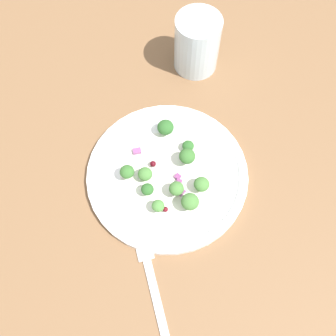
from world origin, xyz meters
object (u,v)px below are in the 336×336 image
object	(u,v)px
plate	(168,173)
broccoli_floret_1	(127,172)
fork	(154,291)
broccoli_floret_0	(166,127)
broccoli_floret_2	(202,184)
water_glass	(197,44)

from	to	relation	value
plate	broccoli_floret_1	bearing A→B (deg)	35.93
broccoli_floret_1	fork	bearing A→B (deg)	131.82
broccoli_floret_0	broccoli_floret_1	size ratio (longest dim) A/B	1.20
plate	broccoli_floret_2	size ratio (longest dim) A/B	10.59
broccoli_floret_1	water_glass	size ratio (longest dim) A/B	0.22
fork	plate	bearing A→B (deg)	-68.51
plate	broccoli_floret_0	xyz separation A→B (cm)	(3.68, -6.16, 2.16)
broccoli_floret_1	broccoli_floret_2	bearing A→B (deg)	-161.88
water_glass	plate	bearing A→B (deg)	105.13
fork	broccoli_floret_0	bearing A→B (deg)	-65.87
broccoli_floret_0	broccoli_floret_1	world-z (taller)	same
water_glass	broccoli_floret_0	bearing A→B (deg)	98.39
water_glass	broccoli_floret_2	bearing A→B (deg)	117.89
broccoli_floret_2	plate	bearing A→B (deg)	-1.17
broccoli_floret_2	water_glass	bearing A→B (deg)	-62.11
plate	water_glass	bearing A→B (deg)	-74.87
broccoli_floret_1	water_glass	xyz separation A→B (cm)	(0.93, -26.32, 2.03)
water_glass	fork	bearing A→B (deg)	107.92
broccoli_floret_2	broccoli_floret_0	bearing A→B (deg)	-33.23
broccoli_floret_1	broccoli_floret_0	bearing A→B (deg)	-98.53
broccoli_floret_1	fork	size ratio (longest dim) A/B	0.15
broccoli_floret_1	plate	bearing A→B (deg)	-144.07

